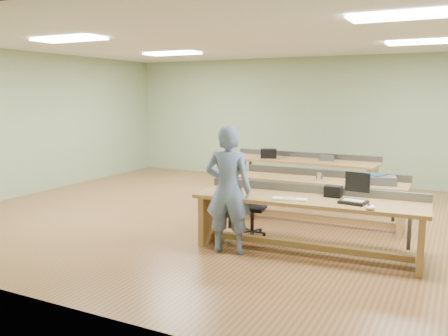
{
  "coord_description": "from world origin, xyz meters",
  "views": [
    {
      "loc": [
        3.16,
        -7.29,
        2.11
      ],
      "look_at": [
        -0.2,
        -0.6,
        0.94
      ],
      "focal_mm": 38.0,
      "sensor_mm": 36.0,
      "label": 1
    }
  ],
  "objects_px": {
    "workbench_front": "(308,211)",
    "camera_bag": "(333,192)",
    "mug": "(319,177)",
    "parts_bin_grey": "(381,180)",
    "parts_bin_teal": "(371,178)",
    "workbench_back": "(301,168)",
    "drinks_can": "(319,177)",
    "task_chair": "(253,215)",
    "workbench_mid": "(321,191)",
    "laptop_base": "(353,202)",
    "person": "(228,190)"
  },
  "relations": [
    {
      "from": "workbench_back",
      "to": "person",
      "type": "height_order",
      "value": "person"
    },
    {
      "from": "workbench_back",
      "to": "camera_bag",
      "type": "relative_size",
      "value": 14.57
    },
    {
      "from": "laptop_base",
      "to": "task_chair",
      "type": "distance_m",
      "value": 1.75
    },
    {
      "from": "person",
      "to": "task_chair",
      "type": "distance_m",
      "value": 1.1
    },
    {
      "from": "workbench_back",
      "to": "drinks_can",
      "type": "bearing_deg",
      "value": -63.93
    },
    {
      "from": "workbench_mid",
      "to": "parts_bin_teal",
      "type": "xyz_separation_m",
      "value": [
        0.78,
        0.06,
        0.26
      ]
    },
    {
      "from": "workbench_back",
      "to": "drinks_can",
      "type": "xyz_separation_m",
      "value": [
        1.02,
        -2.27,
        0.25
      ]
    },
    {
      "from": "workbench_mid",
      "to": "task_chair",
      "type": "height_order",
      "value": "workbench_mid"
    },
    {
      "from": "laptop_base",
      "to": "camera_bag",
      "type": "distance_m",
      "value": 0.41
    },
    {
      "from": "mug",
      "to": "camera_bag",
      "type": "bearing_deg",
      "value": -66.5
    },
    {
      "from": "workbench_mid",
      "to": "workbench_back",
      "type": "relative_size",
      "value": 0.85
    },
    {
      "from": "camera_bag",
      "to": "parts_bin_teal",
      "type": "xyz_separation_m",
      "value": [
        0.27,
        1.34,
        -0.01
      ]
    },
    {
      "from": "drinks_can",
      "to": "person",
      "type": "bearing_deg",
      "value": -112.0
    },
    {
      "from": "task_chair",
      "to": "mug",
      "type": "bearing_deg",
      "value": 41.16
    },
    {
      "from": "camera_bag",
      "to": "parts_bin_grey",
      "type": "distance_m",
      "value": 1.32
    },
    {
      "from": "workbench_back",
      "to": "parts_bin_grey",
      "type": "distance_m",
      "value": 2.92
    },
    {
      "from": "workbench_mid",
      "to": "mug",
      "type": "bearing_deg",
      "value": -87.7
    },
    {
      "from": "person",
      "to": "workbench_mid",
      "type": "bearing_deg",
      "value": -121.65
    },
    {
      "from": "parts_bin_grey",
      "to": "drinks_can",
      "type": "relative_size",
      "value": 3.72
    },
    {
      "from": "camera_bag",
      "to": "task_chair",
      "type": "height_order",
      "value": "camera_bag"
    },
    {
      "from": "camera_bag",
      "to": "parts_bin_grey",
      "type": "height_order",
      "value": "camera_bag"
    },
    {
      "from": "parts_bin_grey",
      "to": "task_chair",
      "type": "bearing_deg",
      "value": -150.05
    },
    {
      "from": "laptop_base",
      "to": "parts_bin_grey",
      "type": "height_order",
      "value": "parts_bin_grey"
    },
    {
      "from": "task_chair",
      "to": "workbench_front",
      "type": "bearing_deg",
      "value": -32.45
    },
    {
      "from": "workbench_front",
      "to": "camera_bag",
      "type": "xyz_separation_m",
      "value": [
        0.28,
        0.18,
        0.27
      ]
    },
    {
      "from": "workbench_mid",
      "to": "parts_bin_grey",
      "type": "height_order",
      "value": "parts_bin_grey"
    },
    {
      "from": "workbench_back",
      "to": "workbench_front",
      "type": "bearing_deg",
      "value": -68.97
    },
    {
      "from": "workbench_front",
      "to": "workbench_back",
      "type": "bearing_deg",
      "value": 105.7
    },
    {
      "from": "parts_bin_grey",
      "to": "laptop_base",
      "type": "bearing_deg",
      "value": -93.84
    },
    {
      "from": "workbench_back",
      "to": "task_chair",
      "type": "distance_m",
      "value": 3.16
    },
    {
      "from": "workbench_front",
      "to": "mug",
      "type": "xyz_separation_m",
      "value": [
        -0.22,
        1.34,
        0.24
      ]
    },
    {
      "from": "parts_bin_grey",
      "to": "drinks_can",
      "type": "distance_m",
      "value": 0.93
    },
    {
      "from": "parts_bin_teal",
      "to": "mug",
      "type": "xyz_separation_m",
      "value": [
        -0.77,
        -0.18,
        -0.02
      ]
    },
    {
      "from": "task_chair",
      "to": "parts_bin_grey",
      "type": "distance_m",
      "value": 2.03
    },
    {
      "from": "workbench_mid",
      "to": "drinks_can",
      "type": "bearing_deg",
      "value": -87.76
    },
    {
      "from": "workbench_front",
      "to": "camera_bag",
      "type": "height_order",
      "value": "camera_bag"
    },
    {
      "from": "workbench_back",
      "to": "parts_bin_teal",
      "type": "relative_size",
      "value": 8.28
    },
    {
      "from": "parts_bin_teal",
      "to": "drinks_can",
      "type": "height_order",
      "value": "parts_bin_teal"
    },
    {
      "from": "mug",
      "to": "person",
      "type": "bearing_deg",
      "value": -111.64
    },
    {
      "from": "parts_bin_teal",
      "to": "task_chair",
      "type": "bearing_deg",
      "value": -145.29
    },
    {
      "from": "task_chair",
      "to": "parts_bin_grey",
      "type": "height_order",
      "value": "parts_bin_grey"
    },
    {
      "from": "camera_bag",
      "to": "parts_bin_grey",
      "type": "bearing_deg",
      "value": 72.73
    },
    {
      "from": "laptop_base",
      "to": "workbench_back",
      "type": "bearing_deg",
      "value": 124.41
    },
    {
      "from": "workbench_front",
      "to": "parts_bin_teal",
      "type": "relative_size",
      "value": 7.87
    },
    {
      "from": "workbench_front",
      "to": "parts_bin_teal",
      "type": "xyz_separation_m",
      "value": [
        0.55,
        1.52,
        0.26
      ]
    },
    {
      "from": "parts_bin_grey",
      "to": "mug",
      "type": "distance_m",
      "value": 0.93
    },
    {
      "from": "person",
      "to": "parts_bin_grey",
      "type": "distance_m",
      "value": 2.53
    },
    {
      "from": "camera_bag",
      "to": "workbench_mid",
      "type": "bearing_deg",
      "value": 113.16
    },
    {
      "from": "workbench_front",
      "to": "task_chair",
      "type": "distance_m",
      "value": 1.12
    },
    {
      "from": "workbench_back",
      "to": "mug",
      "type": "height_order",
      "value": "workbench_back"
    }
  ]
}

